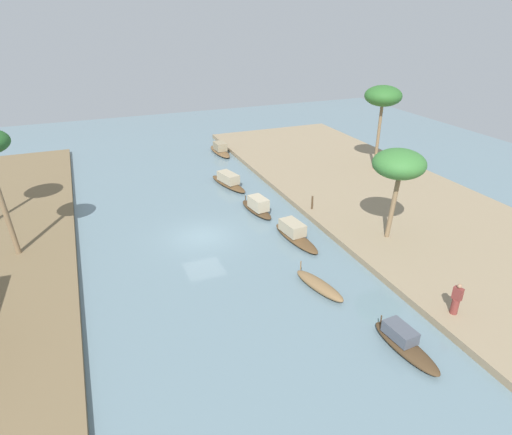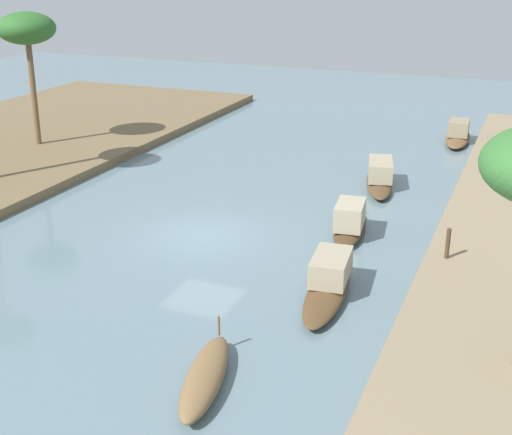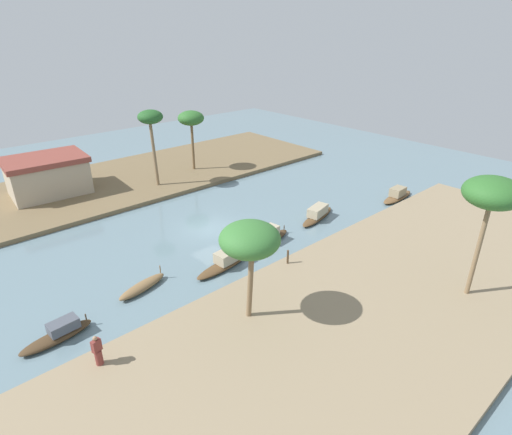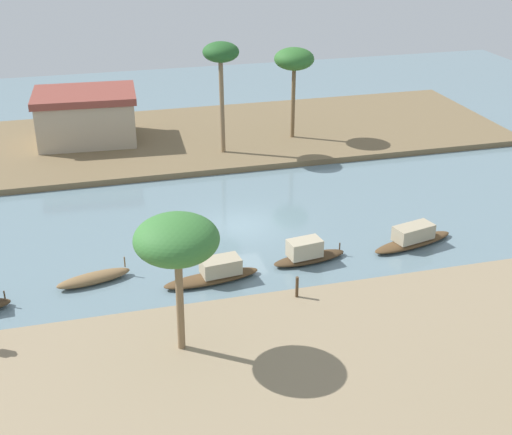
{
  "view_description": "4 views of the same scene",
  "coord_description": "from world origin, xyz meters",
  "px_view_note": "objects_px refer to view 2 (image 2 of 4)",
  "views": [
    {
      "loc": [
        -25.03,
        6.26,
        13.64
      ],
      "look_at": [
        0.25,
        -3.94,
        0.59
      ],
      "focal_mm": 30.74,
      "sensor_mm": 36.0,
      "label": 1
    },
    {
      "loc": [
        -20.23,
        -10.46,
        9.38
      ],
      "look_at": [
        0.55,
        -1.86,
        0.78
      ],
      "focal_mm": 48.23,
      "sensor_mm": 36.0,
      "label": 2
    },
    {
      "loc": [
        -16.93,
        -24.89,
        15.07
      ],
      "look_at": [
        2.65,
        -2.7,
        1.13
      ],
      "focal_mm": 28.66,
      "sensor_mm": 36.0,
      "label": 3
    },
    {
      "loc": [
        -8.12,
        -33.61,
        16.78
      ],
      "look_at": [
        0.61,
        -0.84,
        0.82
      ],
      "focal_mm": 48.95,
      "sensor_mm": 36.0,
      "label": 4
    }
  ],
  "objects_px": {
    "palm_tree_right_short": "(26,30)",
    "mooring_post": "(448,243)",
    "sampan_near_left_bank": "(205,377)",
    "sampan_downstream_large": "(350,222)",
    "sampan_with_red_awning": "(458,134)",
    "sampan_upstream_small": "(329,281)",
    "sampan_open_hull": "(380,176)"
  },
  "relations": [
    {
      "from": "palm_tree_right_short",
      "to": "mooring_post",
      "type": "bearing_deg",
      "value": -107.12
    },
    {
      "from": "sampan_near_left_bank",
      "to": "sampan_downstream_large",
      "type": "height_order",
      "value": "sampan_downstream_large"
    },
    {
      "from": "sampan_with_red_awning",
      "to": "sampan_upstream_small",
      "type": "bearing_deg",
      "value": 173.44
    },
    {
      "from": "sampan_downstream_large",
      "to": "sampan_upstream_small",
      "type": "bearing_deg",
      "value": -179.8
    },
    {
      "from": "sampan_with_red_awning",
      "to": "mooring_post",
      "type": "relative_size",
      "value": 4.69
    },
    {
      "from": "sampan_downstream_large",
      "to": "palm_tree_right_short",
      "type": "relative_size",
      "value": 0.61
    },
    {
      "from": "sampan_with_red_awning",
      "to": "sampan_upstream_small",
      "type": "relative_size",
      "value": 0.99
    },
    {
      "from": "sampan_near_left_bank",
      "to": "sampan_open_hull",
      "type": "bearing_deg",
      "value": -14.61
    },
    {
      "from": "sampan_upstream_small",
      "to": "palm_tree_right_short",
      "type": "height_order",
      "value": "palm_tree_right_short"
    },
    {
      "from": "sampan_downstream_large",
      "to": "mooring_post",
      "type": "bearing_deg",
      "value": -123.0
    },
    {
      "from": "sampan_with_red_awning",
      "to": "mooring_post",
      "type": "height_order",
      "value": "mooring_post"
    },
    {
      "from": "sampan_open_hull",
      "to": "sampan_downstream_large",
      "type": "distance_m",
      "value": 5.89
    },
    {
      "from": "sampan_downstream_large",
      "to": "sampan_near_left_bank",
      "type": "bearing_deg",
      "value": 168.82
    },
    {
      "from": "sampan_with_red_awning",
      "to": "mooring_post",
      "type": "bearing_deg",
      "value": -177.11
    },
    {
      "from": "sampan_downstream_large",
      "to": "sampan_with_red_awning",
      "type": "bearing_deg",
      "value": -14.95
    },
    {
      "from": "sampan_upstream_small",
      "to": "sampan_near_left_bank",
      "type": "bearing_deg",
      "value": 160.53
    },
    {
      "from": "sampan_with_red_awning",
      "to": "mooring_post",
      "type": "xyz_separation_m",
      "value": [
        -16.66,
        -1.71,
        0.49
      ]
    },
    {
      "from": "palm_tree_right_short",
      "to": "sampan_near_left_bank",
      "type": "bearing_deg",
      "value": -131.82
    },
    {
      "from": "sampan_open_hull",
      "to": "sampan_downstream_large",
      "type": "height_order",
      "value": "sampan_downstream_large"
    },
    {
      "from": "sampan_near_left_bank",
      "to": "sampan_with_red_awning",
      "type": "bearing_deg",
      "value": -19.03
    },
    {
      "from": "palm_tree_right_short",
      "to": "sampan_upstream_small",
      "type": "bearing_deg",
      "value": -117.75
    },
    {
      "from": "sampan_near_left_bank",
      "to": "palm_tree_right_short",
      "type": "relative_size",
      "value": 0.56
    },
    {
      "from": "sampan_with_red_awning",
      "to": "sampan_open_hull",
      "type": "bearing_deg",
      "value": 163.6
    },
    {
      "from": "sampan_near_left_bank",
      "to": "sampan_downstream_large",
      "type": "relative_size",
      "value": 0.91
    },
    {
      "from": "sampan_upstream_small",
      "to": "sampan_downstream_large",
      "type": "height_order",
      "value": "sampan_downstream_large"
    },
    {
      "from": "sampan_open_hull",
      "to": "mooring_post",
      "type": "bearing_deg",
      "value": -166.63
    },
    {
      "from": "palm_tree_right_short",
      "to": "sampan_open_hull",
      "type": "bearing_deg",
      "value": -86.48
    },
    {
      "from": "palm_tree_right_short",
      "to": "sampan_downstream_large",
      "type": "bearing_deg",
      "value": -105.33
    },
    {
      "from": "sampan_open_hull",
      "to": "sampan_upstream_small",
      "type": "xyz_separation_m",
      "value": [
        -10.66,
        -0.92,
        -0.02
      ]
    },
    {
      "from": "sampan_with_red_awning",
      "to": "palm_tree_right_short",
      "type": "distance_m",
      "value": 22.67
    },
    {
      "from": "sampan_downstream_large",
      "to": "mooring_post",
      "type": "distance_m",
      "value": 4.02
    },
    {
      "from": "sampan_near_left_bank",
      "to": "sampan_downstream_large",
      "type": "bearing_deg",
      "value": -16.8
    }
  ]
}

